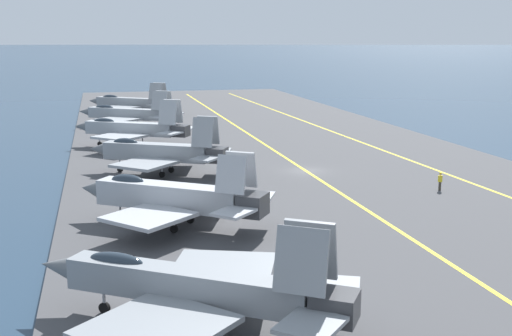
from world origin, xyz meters
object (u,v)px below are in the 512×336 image
(parked_jet_second, at_px, (194,286))
(crew_yellow_vest, at_px, (440,180))
(parked_jet_fifth, at_px, (133,129))
(parked_jet_seventh, at_px, (131,103))
(parked_jet_third, at_px, (171,197))
(parked_jet_sixth, at_px, (129,114))
(parked_jet_fourth, at_px, (159,152))

(parked_jet_second, height_order, crew_yellow_vest, parked_jet_second)
(parked_jet_fifth, bearing_deg, crew_yellow_vest, -138.73)
(crew_yellow_vest, bearing_deg, parked_jet_second, 131.11)
(parked_jet_seventh, bearing_deg, crew_yellow_vest, -159.23)
(parked_jet_third, relative_size, parked_jet_seventh, 0.93)
(parked_jet_sixth, bearing_deg, parked_jet_second, 179.64)
(parked_jet_second, bearing_deg, parked_jet_fourth, -2.79)
(parked_jet_third, height_order, parked_jet_fifth, parked_jet_fifth)
(parked_jet_second, xyz_separation_m, parked_jet_sixth, (71.52, -0.45, 0.08))
(parked_jet_second, height_order, parked_jet_fifth, parked_jet_fifth)
(parked_jet_seventh, bearing_deg, parked_jet_sixth, 176.32)
(parked_jet_seventh, bearing_deg, parked_jet_fourth, -179.78)
(parked_jet_third, bearing_deg, parked_jet_fifth, 1.43)
(parked_jet_sixth, distance_m, parked_jet_seventh, 17.48)
(parked_jet_fourth, height_order, parked_jet_seventh, parked_jet_fourth)
(parked_jet_second, xyz_separation_m, parked_jet_fourth, (36.38, -1.77, 0.16))
(parked_jet_fifth, bearing_deg, parked_jet_third, -178.57)
(parked_jet_second, relative_size, parked_jet_seventh, 1.00)
(parked_jet_fourth, xyz_separation_m, parked_jet_sixth, (35.14, 1.32, -0.09))
(parked_jet_sixth, bearing_deg, parked_jet_fourth, -177.85)
(parked_jet_fourth, height_order, parked_jet_sixth, parked_jet_fourth)
(parked_jet_second, distance_m, crew_yellow_vest, 35.24)
(parked_jet_third, relative_size, parked_jet_sixth, 0.91)
(parked_jet_fourth, distance_m, parked_jet_sixth, 35.17)
(parked_jet_third, relative_size, parked_jet_fourth, 1.00)
(parked_jet_sixth, bearing_deg, crew_yellow_vest, -151.66)
(crew_yellow_vest, bearing_deg, parked_jet_fifth, 41.27)
(parked_jet_second, bearing_deg, parked_jet_third, -2.93)
(parked_jet_fourth, bearing_deg, parked_jet_fifth, 5.94)
(parked_jet_third, bearing_deg, parked_jet_sixth, 0.47)
(parked_jet_second, distance_m, parked_jet_fifth, 53.39)
(parked_jet_second, relative_size, crew_yellow_vest, 9.30)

